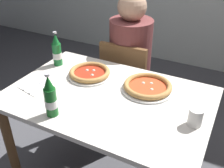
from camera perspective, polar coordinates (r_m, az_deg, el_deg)
dining_table_main at (r=1.63m, az=-0.82°, el=-5.77°), size 1.20×0.80×0.75m
chair_behind_table at (r=2.22m, az=3.30°, el=0.52°), size 0.41×0.41×0.85m
diner_seated at (r=2.21m, az=3.86°, el=3.39°), size 0.34×0.34×1.21m
pizza_margherita_near at (r=1.62m, az=7.74°, el=-0.58°), size 0.32×0.32×0.04m
pizza_marinara_far at (r=1.76m, az=-4.85°, el=2.39°), size 0.29×0.29×0.04m
beer_bottle_left at (r=1.90m, az=-11.87°, el=6.98°), size 0.07×0.07×0.25m
beer_bottle_center at (r=1.39m, az=-13.20°, el=-2.99°), size 0.07×0.07×0.25m
napkin_with_cutlery at (r=1.71m, az=-15.73°, el=-0.41°), size 0.21×0.21×0.01m
paper_cup at (r=1.38m, az=17.65°, el=-6.86°), size 0.07×0.07×0.09m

